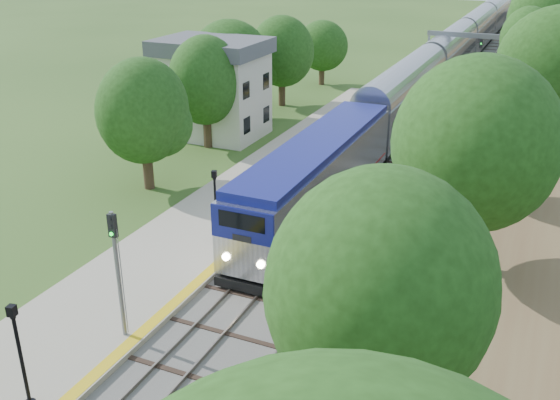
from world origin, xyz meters
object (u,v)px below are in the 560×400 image
at_px(signal_platform, 117,262).
at_px(signal_farside, 449,141).
at_px(signal_gantry, 466,46).
at_px(lamppost_far, 216,211).
at_px(station_building, 213,87).
at_px(train, 463,45).
at_px(lamppost_mid, 22,364).

distance_m(signal_platform, signal_farside, 23.54).
bearing_deg(signal_gantry, lamppost_far, -97.97).
relative_size(station_building, signal_platform, 1.54).
relative_size(station_building, lamppost_far, 2.10).
height_order(station_building, signal_gantry, station_building).
xyz_separation_m(station_building, train, (14.00, 40.76, -1.71)).
xyz_separation_m(signal_gantry, signal_platform, (-5.37, -52.05, -1.01)).
bearing_deg(signal_gantry, signal_farside, -82.99).
relative_size(lamppost_mid, signal_platform, 0.76).
height_order(train, lamppost_far, train).
distance_m(station_building, signal_platform, 29.25).
xyz_separation_m(station_building, signal_platform, (11.10, -27.06, -0.28)).
bearing_deg(signal_gantry, lamppost_mid, -95.68).
relative_size(station_building, signal_gantry, 1.02).
height_order(signal_gantry, signal_farside, signal_gantry).
relative_size(train, lamppost_mid, 30.24).
distance_m(signal_gantry, signal_platform, 52.34).
height_order(signal_gantry, lamppost_mid, signal_gantry).
relative_size(signal_gantry, train, 0.07).
distance_m(station_building, signal_gantry, 29.94).
bearing_deg(station_building, train, 71.05).
relative_size(station_building, lamppost_mid, 2.04).
xyz_separation_m(station_building, signal_gantry, (16.47, 24.99, 0.73)).
height_order(lamppost_mid, lamppost_far, lamppost_mid).
height_order(station_building, train, station_building).
bearing_deg(train, lamppost_mid, -92.52).
xyz_separation_m(signal_platform, signal_farside, (9.10, 21.71, -0.19)).
distance_m(signal_gantry, signal_farside, 30.59).
bearing_deg(lamppost_mid, train, 87.48).
distance_m(lamppost_mid, signal_platform, 5.21).
height_order(train, lamppost_mid, train).
relative_size(lamppost_far, signal_farside, 0.72).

